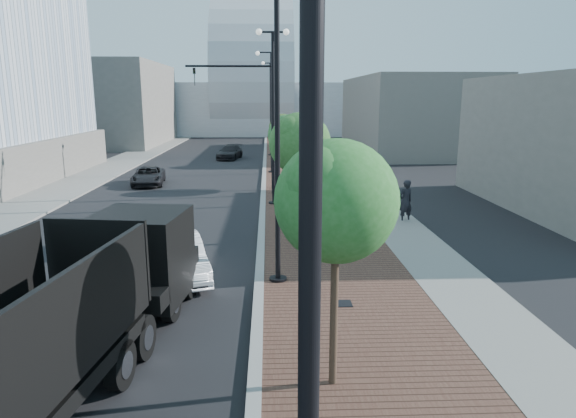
{
  "coord_description": "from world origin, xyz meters",
  "views": [
    {
      "loc": [
        0.32,
        -5.31,
        5.83
      ],
      "look_at": [
        1.0,
        12.0,
        2.0
      ],
      "focal_mm": 31.54,
      "sensor_mm": 36.0,
      "label": 1
    }
  ],
  "objects_px": {
    "dump_truck": "(82,314)",
    "pedestrian": "(405,201)",
    "dark_car_mid": "(148,176)",
    "white_sedan": "(179,257)"
  },
  "relations": [
    {
      "from": "pedestrian",
      "to": "dump_truck",
      "type": "bearing_deg",
      "value": 29.24
    },
    {
      "from": "white_sedan",
      "to": "dark_car_mid",
      "type": "bearing_deg",
      "value": 87.99
    },
    {
      "from": "white_sedan",
      "to": "dark_car_mid",
      "type": "height_order",
      "value": "white_sedan"
    },
    {
      "from": "dump_truck",
      "to": "white_sedan",
      "type": "height_order",
      "value": "dump_truck"
    },
    {
      "from": "white_sedan",
      "to": "pedestrian",
      "type": "bearing_deg",
      "value": 19.13
    },
    {
      "from": "dump_truck",
      "to": "dark_car_mid",
      "type": "height_order",
      "value": "dump_truck"
    },
    {
      "from": "dump_truck",
      "to": "pedestrian",
      "type": "relative_size",
      "value": 6.56
    },
    {
      "from": "pedestrian",
      "to": "dark_car_mid",
      "type": "bearing_deg",
      "value": -59.74
    },
    {
      "from": "dump_truck",
      "to": "white_sedan",
      "type": "xyz_separation_m",
      "value": [
        0.99,
        5.95,
        -0.67
      ]
    },
    {
      "from": "dark_car_mid",
      "to": "white_sedan",
      "type": "bearing_deg",
      "value": -81.34
    }
  ]
}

